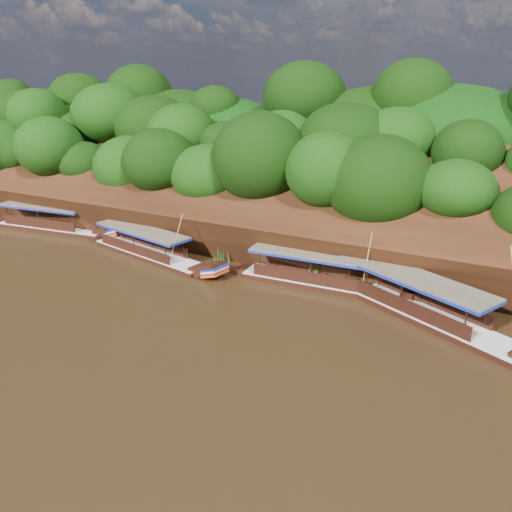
{
  "coord_description": "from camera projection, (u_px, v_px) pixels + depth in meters",
  "views": [
    {
      "loc": [
        13.85,
        -23.62,
        14.76
      ],
      "look_at": [
        -2.29,
        7.0,
        2.07
      ],
      "focal_mm": 35.0,
      "sensor_mm": 36.0,
      "label": 1
    }
  ],
  "objects": [
    {
      "name": "ground",
      "position": [
        236.0,
        328.0,
        30.76
      ],
      "size": [
        160.0,
        160.0,
        0.0
      ],
      "primitive_type": "plane",
      "color": "black",
      "rests_on": "ground"
    },
    {
      "name": "boat_3",
      "position": [
        59.0,
        226.0,
        49.45
      ],
      "size": [
        14.37,
        3.82,
        3.02
      ],
      "rotation": [
        0.0,
        0.0,
        0.12
      ],
      "color": "black",
      "rests_on": "ground"
    },
    {
      "name": "boat_0",
      "position": [
        432.0,
        314.0,
        31.18
      ],
      "size": [
        15.6,
        9.08,
        7.13
      ],
      "rotation": [
        0.0,
        0.0,
        -0.45
      ],
      "color": "black",
      "rests_on": "ground"
    },
    {
      "name": "reeds",
      "position": [
        263.0,
        258.0,
        39.84
      ],
      "size": [
        49.43,
        2.57,
        2.21
      ],
      "color": "#1D6E1B",
      "rests_on": "ground"
    },
    {
      "name": "boat_1",
      "position": [
        335.0,
        281.0,
        36.23
      ],
      "size": [
        14.71,
        3.06,
        5.34
      ],
      "rotation": [
        0.0,
        0.0,
        0.05
      ],
      "color": "black",
      "rests_on": "ground"
    },
    {
      "name": "boat_2",
      "position": [
        155.0,
        253.0,
        41.99
      ],
      "size": [
        14.76,
        4.8,
        4.95
      ],
      "rotation": [
        0.0,
        0.0,
        -0.2
      ],
      "color": "black",
      "rests_on": "ground"
    },
    {
      "name": "riverbank",
      "position": [
        351.0,
        213.0,
        48.99
      ],
      "size": [
        120.0,
        30.06,
        19.4
      ],
      "color": "black",
      "rests_on": "ground"
    }
  ]
}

